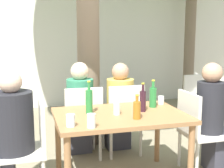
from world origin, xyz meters
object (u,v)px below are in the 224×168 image
(person_seated_0, at_px, (4,142))
(drinking_glass_3, at_px, (161,100))
(patio_chair_0, at_px, (30,143))
(wine_bottle_2, at_px, (143,100))
(person_seated_1, at_px, (217,123))
(green_bottle_1, at_px, (89,101))
(patio_chair_4, at_px, (200,102))
(dining_table_front, at_px, (120,122))
(patio_chair_3, at_px, (124,116))
(drinking_glass_4, at_px, (140,102))
(patio_chair_1, at_px, (197,128))
(drinking_glass_1, at_px, (91,121))
(person_seated_2, at_px, (79,113))
(drinking_glass_2, at_px, (117,108))
(amber_bottle_3, at_px, (137,109))
(person_seated_3, at_px, (118,111))
(drinking_glass_0, at_px, (71,120))
(patio_chair_2, at_px, (83,119))
(green_bottle_0, at_px, (153,97))

(person_seated_0, bearing_deg, drinking_glass_3, 99.18)
(patio_chair_0, relative_size, wine_bottle_2, 3.05)
(person_seated_1, height_order, green_bottle_1, person_seated_1)
(patio_chair_4, bearing_deg, dining_table_front, -145.42)
(patio_chair_3, bearing_deg, person_seated_0, 26.56)
(drinking_glass_3, bearing_deg, green_bottle_1, -168.79)
(green_bottle_1, distance_m, drinking_glass_4, 0.63)
(patio_chair_1, distance_m, patio_chair_3, 0.92)
(person_seated_0, distance_m, drinking_glass_1, 0.86)
(person_seated_2, distance_m, drinking_glass_4, 0.90)
(green_bottle_1, xyz_separation_m, drinking_glass_2, (0.25, -0.12, -0.06))
(patio_chair_1, bearing_deg, amber_bottle_3, 105.71)
(amber_bottle_3, relative_size, drinking_glass_2, 1.81)
(dining_table_front, distance_m, person_seated_1, 1.12)
(person_seated_3, xyz_separation_m, drinking_glass_0, (-0.79, -1.21, 0.27))
(patio_chair_4, bearing_deg, drinking_glass_4, -147.05)
(drinking_glass_2, bearing_deg, wine_bottle_2, 9.09)
(patio_chair_0, relative_size, patio_chair_2, 1.00)
(patio_chair_2, distance_m, patio_chair_4, 1.88)
(person_seated_1, xyz_separation_m, drinking_glass_4, (-0.81, 0.26, 0.23))
(person_seated_3, relative_size, drinking_glass_4, 13.19)
(green_bottle_0, distance_m, wine_bottle_2, 0.22)
(dining_table_front, distance_m, patio_chair_2, 0.74)
(amber_bottle_3, relative_size, drinking_glass_4, 2.68)
(patio_chair_4, distance_m, person_seated_1, 1.18)
(green_bottle_0, relative_size, wine_bottle_2, 1.01)
(dining_table_front, xyz_separation_m, person_seated_3, (0.26, 0.92, -0.13))
(wine_bottle_2, distance_m, amber_bottle_3, 0.29)
(dining_table_front, height_order, drinking_glass_2, drinking_glass_2)
(amber_bottle_3, xyz_separation_m, drinking_glass_1, (-0.47, -0.15, -0.03))
(person_seated_1, bearing_deg, dining_table_front, 90.00)
(green_bottle_1, bearing_deg, drinking_glass_2, -26.29)
(patio_chair_2, bearing_deg, drinking_glass_1, 83.83)
(person_seated_2, height_order, drinking_glass_0, person_seated_2)
(person_seated_0, xyz_separation_m, person_seated_3, (1.36, 0.92, -0.03))
(green_bottle_1, bearing_deg, patio_chair_1, -4.90)
(patio_chair_3, xyz_separation_m, person_seated_3, (0.00, 0.24, 0.00))
(person_seated_3, bearing_deg, drinking_glass_1, 64.01)
(patio_chair_4, xyz_separation_m, drinking_glass_3, (-1.01, -0.82, 0.27))
(drinking_glass_3, distance_m, drinking_glass_4, 0.26)
(patio_chair_0, bearing_deg, drinking_glass_3, 100.62)
(person_seated_0, relative_size, drinking_glass_1, 9.87)
(person_seated_0, distance_m, wine_bottle_2, 1.39)
(person_seated_0, bearing_deg, drinking_glass_0, 63.05)
(green_bottle_0, height_order, wine_bottle_2, green_bottle_0)
(dining_table_front, distance_m, person_seated_3, 0.96)
(patio_chair_0, height_order, person_seated_1, person_seated_1)
(person_seated_0, distance_m, person_seated_3, 1.64)
(patio_chair_0, xyz_separation_m, drinking_glass_2, (0.83, -0.02, 0.28))
(patio_chair_0, xyz_separation_m, drinking_glass_1, (0.50, -0.37, 0.28))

